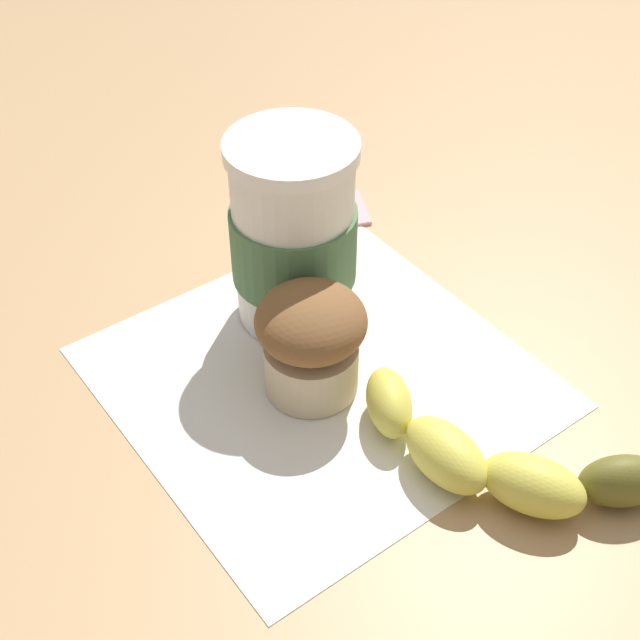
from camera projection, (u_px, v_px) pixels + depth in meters
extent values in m
plane|color=tan|center=(320.00, 378.00, 0.61)|extent=(3.00, 3.00, 0.00)
cube|color=white|center=(320.00, 377.00, 0.61)|extent=(0.33, 0.33, 0.00)
cylinder|color=white|center=(294.00, 238.00, 0.62)|extent=(0.08, 0.08, 0.13)
cylinder|color=white|center=(291.00, 149.00, 0.57)|extent=(0.09, 0.09, 0.01)
cylinder|color=#4C754C|center=(294.00, 243.00, 0.62)|extent=(0.09, 0.09, 0.06)
cylinder|color=beige|center=(310.00, 365.00, 0.59)|extent=(0.06, 0.06, 0.04)
ellipsoid|color=brown|center=(309.00, 321.00, 0.57)|extent=(0.07, 0.07, 0.04)
ellipsoid|color=#D6CC4C|center=(389.00, 402.00, 0.57)|extent=(0.06, 0.06, 0.04)
ellipsoid|color=#D6CC4C|center=(446.00, 455.00, 0.54)|extent=(0.07, 0.05, 0.04)
ellipsoid|color=#D6CC4C|center=(533.00, 485.00, 0.52)|extent=(0.07, 0.05, 0.04)
ellipsoid|color=brown|center=(623.00, 481.00, 0.52)|extent=(0.06, 0.06, 0.04)
cube|color=pink|center=(347.00, 207.00, 0.76)|extent=(0.06, 0.06, 0.01)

